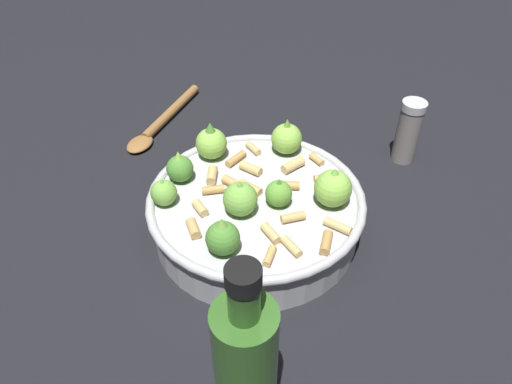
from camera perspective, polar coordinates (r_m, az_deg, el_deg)
name	(u,v)px	position (r m, az deg, el deg)	size (l,w,h in m)	color
ground_plane	(256,230)	(0.64, 0.00, -4.43)	(2.40, 2.40, 0.00)	black
cooking_pan	(256,208)	(0.61, -0.05, -1.86)	(0.27, 0.27, 0.11)	#B7B7BC
pepper_shaker	(408,131)	(0.76, 17.45, 6.82)	(0.04, 0.04, 0.10)	gray
olive_oil_bottle	(246,365)	(0.42, -1.24, -19.66)	(0.05, 0.05, 0.20)	#336023
wooden_spoon	(162,122)	(0.84, -11.03, 8.11)	(0.17, 0.17, 0.02)	olive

